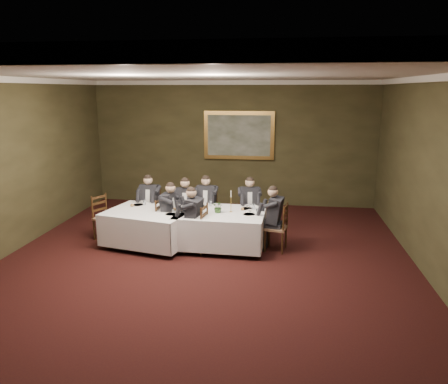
% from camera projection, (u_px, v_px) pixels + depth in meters
% --- Properties ---
extents(ground, '(10.00, 10.00, 0.00)m').
position_uv_depth(ground, '(201.00, 272.00, 7.97)').
color(ground, black).
rests_on(ground, ground).
extents(ceiling, '(8.00, 10.00, 0.10)m').
position_uv_depth(ceiling, '(198.00, 74.00, 7.17)').
color(ceiling, silver).
rests_on(ceiling, back_wall).
extents(back_wall, '(8.00, 0.10, 3.50)m').
position_uv_depth(back_wall, '(233.00, 144.00, 12.39)').
color(back_wall, '#302C18').
rests_on(back_wall, ground).
extents(front_wall, '(8.00, 0.10, 3.50)m').
position_uv_depth(front_wall, '(48.00, 334.00, 2.75)').
color(front_wall, '#302C18').
rests_on(front_wall, ground).
extents(right_wall, '(0.10, 10.00, 3.50)m').
position_uv_depth(right_wall, '(443.00, 185.00, 7.04)').
color(right_wall, '#302C18').
rests_on(right_wall, ground).
extents(crown_molding, '(8.00, 10.00, 0.12)m').
position_uv_depth(crown_molding, '(198.00, 78.00, 7.19)').
color(crown_molding, white).
rests_on(crown_molding, back_wall).
extents(table_main, '(1.88, 1.45, 0.67)m').
position_uv_depth(table_main, '(221.00, 227.00, 9.15)').
color(table_main, black).
rests_on(table_main, ground).
extents(table_second, '(1.98, 1.66, 0.67)m').
position_uv_depth(table_second, '(149.00, 225.00, 9.25)').
color(table_second, black).
rests_on(table_second, ground).
extents(chair_main_backleft, '(0.47, 0.45, 1.00)m').
position_uv_depth(chair_main_backleft, '(207.00, 220.00, 10.17)').
color(chair_main_backleft, '#876345').
rests_on(chair_main_backleft, ground).
extents(diner_main_backleft, '(0.44, 0.50, 1.35)m').
position_uv_depth(diner_main_backleft, '(207.00, 211.00, 10.11)').
color(diner_main_backleft, black).
rests_on(diner_main_backleft, chair_main_backleft).
extents(chair_main_backright, '(0.50, 0.49, 1.00)m').
position_uv_depth(chair_main_backright, '(249.00, 222.00, 10.01)').
color(chair_main_backright, '#876345').
rests_on(chair_main_backright, ground).
extents(diner_main_backright, '(0.47, 0.54, 1.35)m').
position_uv_depth(diner_main_backright, '(249.00, 213.00, 9.95)').
color(diner_main_backright, black).
rests_on(diner_main_backright, chair_main_backright).
extents(chair_main_endleft, '(0.45, 0.47, 1.00)m').
position_uv_depth(chair_main_endleft, '(168.00, 231.00, 9.38)').
color(chair_main_endleft, '#876345').
rests_on(chair_main_endleft, ground).
extents(diner_main_endleft, '(0.51, 0.44, 1.35)m').
position_uv_depth(diner_main_endleft, '(168.00, 221.00, 9.33)').
color(diner_main_endleft, black).
rests_on(diner_main_endleft, chair_main_endleft).
extents(chair_main_endright, '(0.50, 0.51, 1.00)m').
position_uv_depth(chair_main_endright, '(276.00, 237.00, 9.00)').
color(chair_main_endright, '#876345').
rests_on(chair_main_endright, ground).
extents(diner_main_endright, '(0.55, 0.48, 1.35)m').
position_uv_depth(diner_main_endright, '(276.00, 227.00, 8.95)').
color(diner_main_endright, black).
rests_on(diner_main_endright, chair_main_endright).
extents(chair_sec_backleft, '(0.46, 0.44, 1.00)m').
position_uv_depth(chair_sec_backleft, '(151.00, 219.00, 10.25)').
color(chair_sec_backleft, '#876345').
rests_on(chair_sec_backleft, ground).
extents(diner_sec_backleft, '(0.43, 0.50, 1.35)m').
position_uv_depth(diner_sec_backleft, '(150.00, 210.00, 10.19)').
color(diner_sec_backleft, black).
rests_on(diner_sec_backleft, chair_sec_backleft).
extents(chair_sec_backright, '(0.45, 0.43, 1.00)m').
position_uv_depth(chair_sec_backright, '(187.00, 223.00, 9.94)').
color(chair_sec_backright, '#876345').
rests_on(chair_sec_backright, ground).
extents(diner_sec_backright, '(0.42, 0.49, 1.35)m').
position_uv_depth(diner_sec_backright, '(186.00, 214.00, 9.87)').
color(diner_sec_backright, black).
rests_on(diner_sec_backright, chair_sec_backright).
extents(chair_sec_endright, '(0.48, 0.50, 1.00)m').
position_uv_depth(chair_sec_endright, '(196.00, 239.00, 8.91)').
color(chair_sec_endright, '#876345').
rests_on(chair_sec_endright, ground).
extents(diner_sec_endright, '(0.54, 0.47, 1.35)m').
position_uv_depth(diner_sec_endright, '(196.00, 228.00, 8.86)').
color(diner_sec_endright, black).
rests_on(diner_sec_endright, chair_sec_endright).
extents(chair_sec_endleft, '(0.57, 0.58, 1.00)m').
position_uv_depth(chair_sec_endleft, '(106.00, 227.00, 9.66)').
color(chair_sec_endleft, '#876345').
rests_on(chair_sec_endleft, ground).
extents(centerpiece, '(0.29, 0.28, 0.26)m').
position_uv_depth(centerpiece, '(218.00, 206.00, 9.02)').
color(centerpiece, '#2D5926').
rests_on(centerpiece, table_main).
extents(candlestick, '(0.07, 0.07, 0.47)m').
position_uv_depth(candlestick, '(231.00, 204.00, 9.06)').
color(candlestick, gold).
rests_on(candlestick, table_main).
extents(place_setting_table_main, '(0.33, 0.31, 0.14)m').
position_uv_depth(place_setting_table_main, '(204.00, 205.00, 9.54)').
color(place_setting_table_main, white).
rests_on(place_setting_table_main, table_main).
extents(place_setting_table_second, '(0.33, 0.31, 0.14)m').
position_uv_depth(place_setting_table_second, '(141.00, 203.00, 9.67)').
color(place_setting_table_second, white).
rests_on(place_setting_table_second, table_second).
extents(painting, '(1.98, 0.09, 1.35)m').
position_uv_depth(painting, '(239.00, 135.00, 12.25)').
color(painting, '#DEAC51').
rests_on(painting, back_wall).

